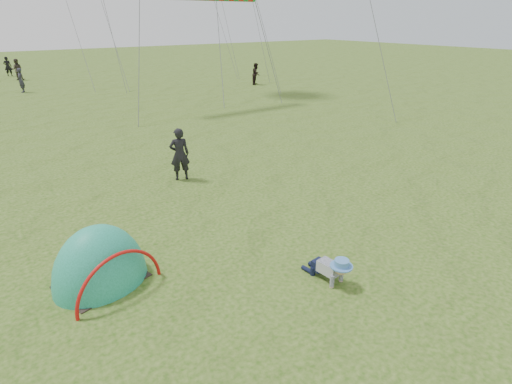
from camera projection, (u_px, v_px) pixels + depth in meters
ground at (287, 287)px, 7.60m from camera, size 140.00×140.00×0.00m
crawling_toddler at (331, 268)px, 7.65m from camera, size 0.63×0.83×0.60m
popup_tent at (102, 281)px, 7.76m from camera, size 2.15×1.92×2.35m
standing_adult at (180, 154)px, 12.35m from camera, size 0.69×0.55×1.66m
crowd_person_0 at (8, 66)px, 34.93m from camera, size 0.69×0.55×1.64m
crowd_person_6 at (21, 80)px, 27.17m from camera, size 0.51×0.66×1.61m
crowd_person_7 at (256, 74)px, 30.43m from camera, size 0.97×0.93×1.58m
crowd_person_13 at (17, 70)px, 32.70m from camera, size 0.92×0.78×1.67m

